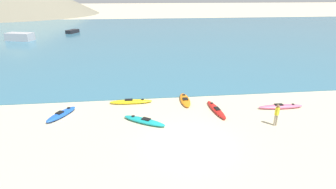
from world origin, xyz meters
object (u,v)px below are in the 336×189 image
Objects in this scene: kayak_on_sand_3 at (61,114)px; moored_boat_2 at (20,37)px; kayak_on_sand_0 at (131,102)px; kayak_on_sand_1 at (216,109)px; person_near_foreground at (277,114)px; kayak_on_sand_4 at (281,106)px; kayak_on_sand_5 at (144,121)px; moored_boat_1 at (72,31)px; kayak_on_sand_2 at (185,100)px.

moored_boat_2 reaches higher than kayak_on_sand_3.
kayak_on_sand_1 is at bearing -19.22° from kayak_on_sand_0.
person_near_foreground is at bearing -50.25° from moored_boat_2.
kayak_on_sand_0 is 37.58m from moored_boat_2.
kayak_on_sand_4 is 46.57m from moored_boat_2.
kayak_on_sand_0 is 6.79m from kayak_on_sand_1.
kayak_on_sand_1 is 5.09m from kayak_on_sand_4.
moored_boat_1 is (-14.01, 43.34, 0.26)m from kayak_on_sand_5.
moored_boat_2 reaches higher than kayak_on_sand_0.
kayak_on_sand_4 is at bearing 55.15° from person_near_foreground.
moored_boat_1 is at bearing 107.91° from kayak_on_sand_5.
person_near_foreground is at bearing -12.01° from kayak_on_sand_3.
moored_boat_2 is at bearing -131.81° from moored_boat_1.
kayak_on_sand_4 is at bearing -59.78° from moored_boat_1.
moored_boat_1 is at bearing 114.83° from kayak_on_sand_1.
kayak_on_sand_0 reaches higher than kayak_on_sand_1.
moored_boat_1 reaches higher than kayak_on_sand_5.
kayak_on_sand_1 is 4.30m from person_near_foreground.
kayak_on_sand_4 is at bearing -17.28° from kayak_on_sand_2.
moored_boat_2 is (-26.95, 33.71, 0.60)m from kayak_on_sand_1.
kayak_on_sand_5 is 2.00× the size of person_near_foreground.
kayak_on_sand_5 is (-3.45, -3.39, 0.02)m from kayak_on_sand_2.
kayak_on_sand_2 is at bearing -1.48° from kayak_on_sand_0.
moored_boat_1 is (-19.46, 42.07, 0.28)m from kayak_on_sand_1.
kayak_on_sand_4 reaches higher than kayak_on_sand_0.
person_near_foreground is (14.67, -3.12, 0.71)m from kayak_on_sand_3.
kayak_on_sand_4 is 1.15× the size of kayak_on_sand_5.
kayak_on_sand_1 is 2.18× the size of person_near_foreground.
kayak_on_sand_4 is (11.50, -2.32, 0.00)m from kayak_on_sand_0.
person_near_foreground is at bearing -26.76° from kayak_on_sand_0.
kayak_on_sand_3 is 0.84× the size of moored_boat_1.
kayak_on_sand_2 is at bearing -51.70° from moored_boat_2.
kayak_on_sand_0 is 1.23× the size of kayak_on_sand_3.
moored_boat_2 is at bearing 121.57° from kayak_on_sand_5.
kayak_on_sand_1 is 1.15× the size of kayak_on_sand_2.
kayak_on_sand_4 is at bearing -0.96° from kayak_on_sand_1.
kayak_on_sand_4 is (16.46, -0.54, -0.02)m from kayak_on_sand_3.
kayak_on_sand_3 reaches higher than kayak_on_sand_1.
kayak_on_sand_4 is 2.30× the size of person_near_foreground.
kayak_on_sand_0 is at bearing 19.70° from kayak_on_sand_3.
kayak_on_sand_3 is 6.16m from kayak_on_sand_5.
kayak_on_sand_0 is 1.02× the size of kayak_on_sand_1.
person_near_foreground reaches higher than moored_boat_1.
person_near_foreground is 0.30× the size of moored_boat_2.
moored_boat_1 is 11.23m from moored_boat_2.
kayak_on_sand_5 is at bearing -16.27° from kayak_on_sand_3.
moored_boat_2 is at bearing 115.11° from kayak_on_sand_3.
kayak_on_sand_5 is (-5.46, -1.27, 0.02)m from kayak_on_sand_1.
moored_boat_2 is (-20.54, 31.47, 0.59)m from kayak_on_sand_0.
kayak_on_sand_5 is at bearing -58.43° from moored_boat_2.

